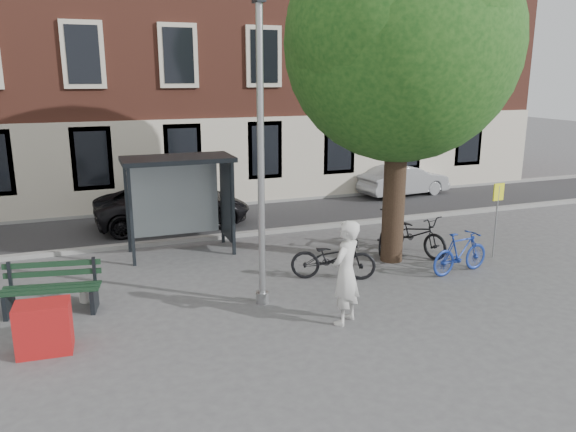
% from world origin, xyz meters
% --- Properties ---
extents(ground, '(90.00, 90.00, 0.00)m').
position_xyz_m(ground, '(0.00, 0.00, 0.00)').
color(ground, '#4C4C4F').
rests_on(ground, ground).
extents(road, '(40.00, 4.00, 0.01)m').
position_xyz_m(road, '(0.00, 7.00, 0.01)').
color(road, '#28282B').
rests_on(road, ground).
extents(curb_near, '(40.00, 0.25, 0.12)m').
position_xyz_m(curb_near, '(0.00, 5.00, 0.06)').
color(curb_near, gray).
rests_on(curb_near, ground).
extents(curb_far, '(40.00, 0.25, 0.12)m').
position_xyz_m(curb_far, '(0.00, 9.00, 0.06)').
color(curb_far, gray).
rests_on(curb_far, ground).
extents(building_row, '(30.00, 8.00, 14.00)m').
position_xyz_m(building_row, '(0.00, 13.00, 7.00)').
color(building_row, brown).
rests_on(building_row, ground).
extents(lamppost, '(0.28, 0.35, 6.11)m').
position_xyz_m(lamppost, '(0.00, 0.00, 2.78)').
color(lamppost, '#9EA0A3').
rests_on(lamppost, ground).
extents(tree_right, '(5.76, 5.60, 8.20)m').
position_xyz_m(tree_right, '(4.01, 1.38, 5.62)').
color(tree_right, black).
rests_on(tree_right, ground).
extents(bus_shelter, '(2.85, 1.45, 2.62)m').
position_xyz_m(bus_shelter, '(-0.61, 4.11, 1.92)').
color(bus_shelter, '#1E2328').
rests_on(bus_shelter, ground).
extents(painter, '(0.89, 0.85, 2.06)m').
position_xyz_m(painter, '(1.20, -1.48, 1.03)').
color(painter, silver).
rests_on(painter, ground).
extents(bench, '(1.99, 0.94, 0.98)m').
position_xyz_m(bench, '(-4.13, 1.07, 0.45)').
color(bench, '#1E2328').
rests_on(bench, ground).
extents(bike_a, '(2.10, 1.44, 1.04)m').
position_xyz_m(bike_a, '(2.00, 0.78, 0.52)').
color(bike_a, black).
rests_on(bike_a, ground).
extents(bike_b, '(1.78, 0.74, 1.04)m').
position_xyz_m(bike_b, '(5.05, 0.08, 0.52)').
color(bike_b, navy).
rests_on(bike_b, ground).
extents(bike_c, '(1.37, 2.21, 1.10)m').
position_xyz_m(bike_c, '(4.86, 1.79, 0.55)').
color(bike_c, black).
rests_on(bike_c, ground).
extents(bike_d, '(1.64, 1.77, 1.13)m').
position_xyz_m(bike_d, '(4.29, 2.29, 0.57)').
color(bike_d, black).
rests_on(bike_d, ground).
extents(car_dark, '(4.84, 2.27, 1.34)m').
position_xyz_m(car_dark, '(-0.73, 6.90, 0.67)').
color(car_dark, black).
rests_on(car_dark, ground).
extents(car_silver, '(3.87, 1.78, 1.23)m').
position_xyz_m(car_silver, '(8.63, 8.40, 0.61)').
color(car_silver, '#97999E').
rests_on(car_silver, ground).
extents(red_stand, '(0.93, 0.65, 0.90)m').
position_xyz_m(red_stand, '(-4.20, -0.73, 0.45)').
color(red_stand, '#A81616').
rests_on(red_stand, ground).
extents(bucket_a, '(0.34, 0.34, 0.36)m').
position_xyz_m(bucket_a, '(-4.26, -0.08, 0.18)').
color(bucket_a, white).
rests_on(bucket_a, ground).
extents(bucket_b, '(0.32, 0.32, 0.36)m').
position_xyz_m(bucket_b, '(-3.50, 1.39, 0.18)').
color(bucket_b, white).
rests_on(bucket_b, ground).
extents(notice_sign, '(0.34, 0.07, 1.99)m').
position_xyz_m(notice_sign, '(6.64, 0.77, 1.46)').
color(notice_sign, '#9EA0A3').
rests_on(notice_sign, ground).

